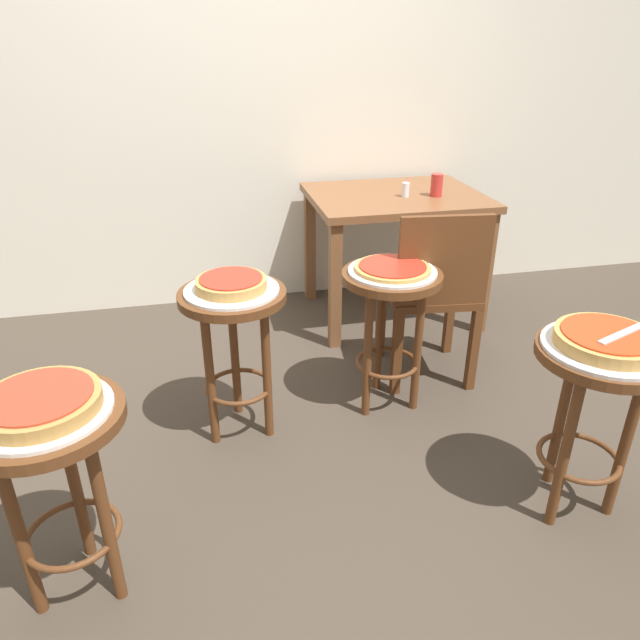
{
  "coord_description": "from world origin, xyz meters",
  "views": [
    {
      "loc": [
        -0.34,
        -1.86,
        1.54
      ],
      "look_at": [
        0.08,
        0.04,
        0.57
      ],
      "focal_mm": 33.02,
      "sensor_mm": 36.0,
      "label": 1
    }
  ],
  "objects_px": {
    "stool_middle": "(54,460)",
    "pizza_leftside": "(231,283)",
    "pizza_foreground": "(607,339)",
    "wooden_chair": "(433,290)",
    "stool_leftside": "(234,328)",
    "pizza_rear": "(393,268)",
    "pizza_middle": "(40,402)",
    "pizza_server_knife": "(622,334)",
    "serving_plate_leftside": "(232,290)",
    "serving_plate_foreground": "(605,347)",
    "serving_plate_rear": "(392,271)",
    "serving_plate_middle": "(42,411)",
    "stool_foreground": "(595,391)",
    "cup_near_edge": "(437,185)",
    "stool_rear": "(390,307)",
    "dining_table": "(395,214)"
  },
  "relations": [
    {
      "from": "stool_middle",
      "to": "pizza_leftside",
      "type": "distance_m",
      "value": 0.9
    },
    {
      "from": "stool_middle",
      "to": "wooden_chair",
      "type": "bearing_deg",
      "value": 31.64
    },
    {
      "from": "pizza_server_knife",
      "to": "stool_foreground",
      "type": "bearing_deg",
      "value": 125.11
    },
    {
      "from": "pizza_middle",
      "to": "serving_plate_rear",
      "type": "bearing_deg",
      "value": 31.55
    },
    {
      "from": "pizza_leftside",
      "to": "wooden_chair",
      "type": "height_order",
      "value": "wooden_chair"
    },
    {
      "from": "cup_near_edge",
      "to": "dining_table",
      "type": "bearing_deg",
      "value": 154.12
    },
    {
      "from": "pizza_server_knife",
      "to": "pizza_foreground",
      "type": "bearing_deg",
      "value": 125.11
    },
    {
      "from": "pizza_middle",
      "to": "pizza_server_knife",
      "type": "height_order",
      "value": "pizza_server_knife"
    },
    {
      "from": "stool_rear",
      "to": "cup_near_edge",
      "type": "height_order",
      "value": "cup_near_edge"
    },
    {
      "from": "serving_plate_foreground",
      "to": "pizza_foreground",
      "type": "xyz_separation_m",
      "value": [
        -0.0,
        0.0,
        0.03
      ]
    },
    {
      "from": "stool_foreground",
      "to": "serving_plate_foreground",
      "type": "height_order",
      "value": "serving_plate_foreground"
    },
    {
      "from": "pizza_foreground",
      "to": "serving_plate_rear",
      "type": "bearing_deg",
      "value": 120.35
    },
    {
      "from": "stool_foreground",
      "to": "serving_plate_leftside",
      "type": "relative_size",
      "value": 1.76
    },
    {
      "from": "serving_plate_leftside",
      "to": "pizza_leftside",
      "type": "bearing_deg",
      "value": 180.0
    },
    {
      "from": "pizza_foreground",
      "to": "pizza_leftside",
      "type": "xyz_separation_m",
      "value": [
        -1.1,
        0.7,
        0.0
      ]
    },
    {
      "from": "pizza_foreground",
      "to": "pizza_leftside",
      "type": "distance_m",
      "value": 1.31
    },
    {
      "from": "serving_plate_foreground",
      "to": "pizza_leftside",
      "type": "distance_m",
      "value": 1.31
    },
    {
      "from": "serving_plate_middle",
      "to": "cup_near_edge",
      "type": "distance_m",
      "value": 2.33
    },
    {
      "from": "stool_foreground",
      "to": "stool_rear",
      "type": "relative_size",
      "value": 1.0
    },
    {
      "from": "serving_plate_rear",
      "to": "serving_plate_middle",
      "type": "bearing_deg",
      "value": -148.45
    },
    {
      "from": "stool_rear",
      "to": "pizza_foreground",
      "type": "bearing_deg",
      "value": -59.65
    },
    {
      "from": "stool_leftside",
      "to": "pizza_leftside",
      "type": "height_order",
      "value": "pizza_leftside"
    },
    {
      "from": "pizza_server_knife",
      "to": "cup_near_edge",
      "type": "bearing_deg",
      "value": 67.23
    },
    {
      "from": "serving_plate_leftside",
      "to": "serving_plate_foreground",
      "type": "bearing_deg",
      "value": -32.49
    },
    {
      "from": "pizza_middle",
      "to": "stool_foreground",
      "type": "bearing_deg",
      "value": -0.47
    },
    {
      "from": "pizza_server_knife",
      "to": "serving_plate_rear",
      "type": "bearing_deg",
      "value": 100.14
    },
    {
      "from": "stool_middle",
      "to": "serving_plate_rear",
      "type": "height_order",
      "value": "serving_plate_rear"
    },
    {
      "from": "pizza_foreground",
      "to": "wooden_chair",
      "type": "xyz_separation_m",
      "value": [
        -0.18,
        0.92,
        -0.21
      ]
    },
    {
      "from": "serving_plate_leftside",
      "to": "wooden_chair",
      "type": "xyz_separation_m",
      "value": [
        0.92,
        0.22,
        -0.18
      ]
    },
    {
      "from": "stool_leftside",
      "to": "cup_near_edge",
      "type": "xyz_separation_m",
      "value": [
        1.18,
        0.86,
        0.3
      ]
    },
    {
      "from": "stool_rear",
      "to": "pizza_server_knife",
      "type": "distance_m",
      "value": 0.93
    },
    {
      "from": "pizza_middle",
      "to": "cup_near_edge",
      "type": "relative_size",
      "value": 2.58
    },
    {
      "from": "serving_plate_rear",
      "to": "wooden_chair",
      "type": "height_order",
      "value": "wooden_chair"
    },
    {
      "from": "stool_leftside",
      "to": "pizza_rear",
      "type": "distance_m",
      "value": 0.69
    },
    {
      "from": "serving_plate_middle",
      "to": "stool_rear",
      "type": "bearing_deg",
      "value": 31.55
    },
    {
      "from": "serving_plate_foreground",
      "to": "stool_rear",
      "type": "bearing_deg",
      "value": 120.35
    },
    {
      "from": "stool_foreground",
      "to": "serving_plate_middle",
      "type": "relative_size",
      "value": 1.77
    },
    {
      "from": "serving_plate_middle",
      "to": "serving_plate_rear",
      "type": "xyz_separation_m",
      "value": [
        1.21,
        0.74,
        0.0
      ]
    },
    {
      "from": "stool_middle",
      "to": "wooden_chair",
      "type": "xyz_separation_m",
      "value": [
        1.47,
        0.91,
        -0.02
      ]
    },
    {
      "from": "stool_foreground",
      "to": "serving_plate_foreground",
      "type": "distance_m",
      "value": 0.16
    },
    {
      "from": "serving_plate_middle",
      "to": "pizza_server_knife",
      "type": "xyz_separation_m",
      "value": [
        1.68,
        -0.03,
        0.06
      ]
    },
    {
      "from": "stool_rear",
      "to": "cup_near_edge",
      "type": "distance_m",
      "value": 1.01
    },
    {
      "from": "serving_plate_middle",
      "to": "pizza_server_knife",
      "type": "distance_m",
      "value": 1.68
    },
    {
      "from": "stool_foreground",
      "to": "cup_near_edge",
      "type": "height_order",
      "value": "cup_near_edge"
    },
    {
      "from": "pizza_leftside",
      "to": "wooden_chair",
      "type": "bearing_deg",
      "value": 13.24
    },
    {
      "from": "pizza_foreground",
      "to": "stool_rear",
      "type": "bearing_deg",
      "value": 120.35
    },
    {
      "from": "stool_foreground",
      "to": "stool_leftside",
      "type": "bearing_deg",
      "value": 147.51
    },
    {
      "from": "serving_plate_rear",
      "to": "dining_table",
      "type": "bearing_deg",
      "value": 70.34
    },
    {
      "from": "serving_plate_foreground",
      "to": "serving_plate_rear",
      "type": "distance_m",
      "value": 0.88
    },
    {
      "from": "stool_foreground",
      "to": "pizza_leftside",
      "type": "bearing_deg",
      "value": 147.51
    }
  ]
}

